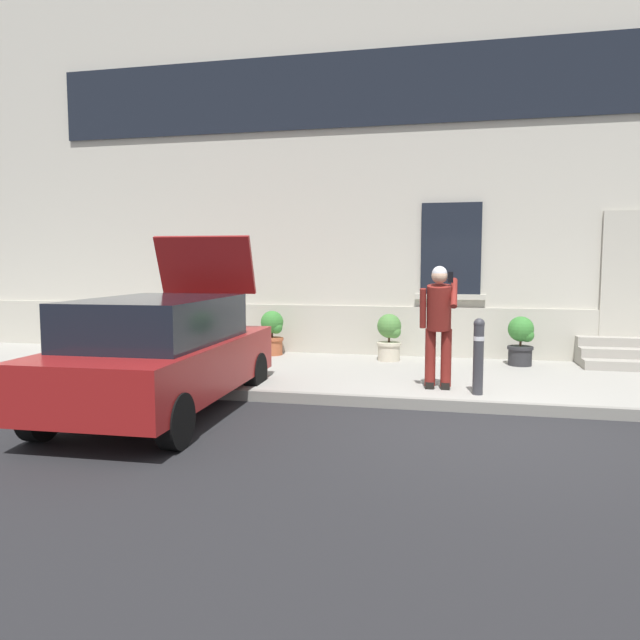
{
  "coord_description": "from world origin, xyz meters",
  "views": [
    {
      "loc": [
        -0.4,
        -6.99,
        1.94
      ],
      "look_at": [
        -2.31,
        1.6,
        1.1
      ],
      "focal_mm": 33.78,
      "sensor_mm": 36.0,
      "label": 1
    }
  ],
  "objects": [
    {
      "name": "ground_plane",
      "position": [
        0.0,
        0.0,
        0.0
      ],
      "size": [
        80.0,
        80.0,
        0.0
      ],
      "primitive_type": "plane",
      "color": "#232326"
    },
    {
      "name": "sidewalk",
      "position": [
        0.0,
        2.8,
        0.07
      ],
      "size": [
        24.0,
        3.6,
        0.15
      ],
      "primitive_type": "cube",
      "color": "#99968E",
      "rests_on": "ground"
    },
    {
      "name": "curb_edge",
      "position": [
        0.0,
        0.94,
        0.07
      ],
      "size": [
        24.0,
        0.12,
        0.15
      ],
      "primitive_type": "cube",
      "color": "gray",
      "rests_on": "ground"
    },
    {
      "name": "building_facade",
      "position": [
        0.01,
        5.29,
        3.73
      ],
      "size": [
        24.0,
        1.52,
        7.5
      ],
      "color": "beige",
      "rests_on": "ground"
    },
    {
      "name": "entrance_stoop",
      "position": [
        2.73,
        4.23,
        0.34
      ],
      "size": [
        1.94,
        0.96,
        0.48
      ],
      "color": "#9E998E",
      "rests_on": "sidewalk"
    },
    {
      "name": "hatchback_car_red",
      "position": [
        -4.03,
        0.02,
        0.8
      ],
      "size": [
        1.87,
        4.11,
        2.34
      ],
      "color": "maroon",
      "rests_on": "ground"
    },
    {
      "name": "bollard_near_person",
      "position": [
        -0.06,
        1.35,
        0.71
      ],
      "size": [
        0.15,
        0.15,
        1.04
      ],
      "color": "#333338",
      "rests_on": "sidewalk"
    },
    {
      "name": "person_on_phone",
      "position": [
        -0.6,
        1.56,
        1.15
      ],
      "size": [
        0.51,
        0.5,
        1.74
      ],
      "rotation": [
        0.0,
        0.0,
        0.24
      ],
      "color": "maroon",
      "rests_on": "sidewalk"
    },
    {
      "name": "planter_terracotta",
      "position": [
        -3.82,
        4.14,
        0.61
      ],
      "size": [
        0.44,
        0.44,
        0.86
      ],
      "color": "#B25B38",
      "rests_on": "sidewalk"
    },
    {
      "name": "planter_cream",
      "position": [
        -1.53,
        3.93,
        0.61
      ],
      "size": [
        0.44,
        0.44,
        0.86
      ],
      "color": "beige",
      "rests_on": "sidewalk"
    },
    {
      "name": "planter_charcoal",
      "position": [
        0.76,
        3.92,
        0.61
      ],
      "size": [
        0.44,
        0.44,
        0.86
      ],
      "color": "#2D2D30",
      "rests_on": "sidewalk"
    }
  ]
}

